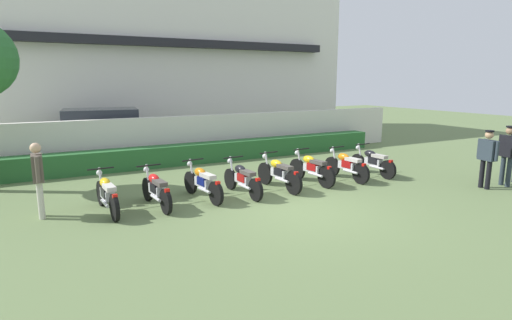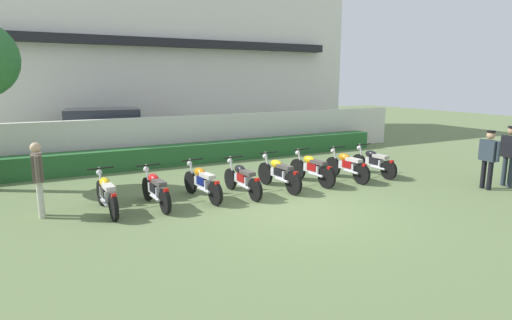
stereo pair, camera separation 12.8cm
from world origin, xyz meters
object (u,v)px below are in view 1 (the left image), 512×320
motorcycle_in_row_3 (243,179)px  motorcycle_in_row_1 (156,189)px  motorcycle_in_row_4 (279,173)px  motorcycle_in_row_2 (203,182)px  motorcycle_in_row_5 (312,168)px  officer_1 (508,151)px  parked_car (106,133)px  officer_0 (487,155)px  inspector_person (38,174)px  motorcycle_in_row_6 (346,165)px  motorcycle_in_row_0 (107,194)px  motorcycle_in_row_7 (373,161)px

motorcycle_in_row_3 → motorcycle_in_row_1: bearing=86.2°
motorcycle_in_row_3 → motorcycle_in_row_4: 1.14m
motorcycle_in_row_2 → motorcycle_in_row_5: bearing=-97.4°
motorcycle_in_row_3 → officer_1: 7.55m
motorcycle_in_row_4 → parked_car: bearing=20.1°
officer_0 → motorcycle_in_row_1: bearing=-9.5°
motorcycle_in_row_3 → inspector_person: size_ratio=1.16×
parked_car → inspector_person: parked_car is taller
parked_car → motorcycle_in_row_2: parked_car is taller
motorcycle_in_row_1 → motorcycle_in_row_3: (2.27, -0.03, -0.00)m
motorcycle_in_row_3 → motorcycle_in_row_6: bearing=-93.0°
motorcycle_in_row_3 → motorcycle_in_row_5: motorcycle_in_row_5 is taller
motorcycle_in_row_0 → motorcycle_in_row_2: (2.31, 0.01, -0.00)m
inspector_person → officer_1: officer_1 is taller
motorcycle_in_row_0 → motorcycle_in_row_1: (1.09, -0.10, -0.00)m
motorcycle_in_row_1 → motorcycle_in_row_5: bearing=-93.3°
motorcycle_in_row_1 → inspector_person: 2.53m
motorcycle_in_row_4 → officer_1: bearing=-119.7°
motorcycle_in_row_7 → inspector_person: 9.38m
motorcycle_in_row_3 → motorcycle_in_row_0: bearing=84.8°
parked_car → motorcycle_in_row_5: bearing=-50.3°
motorcycle_in_row_2 → motorcycle_in_row_7: 5.71m
motorcycle_in_row_3 → officer_0: (6.25, -2.59, 0.52)m
inspector_person → officer_0: 11.37m
motorcycle_in_row_6 → motorcycle_in_row_4: bearing=84.7°
motorcycle_in_row_1 → inspector_person: (-2.43, 0.44, 0.54)m
officer_1 → motorcycle_in_row_2: bearing=-5.3°
motorcycle_in_row_3 → inspector_person: bearing=81.2°
motorcycle_in_row_6 → motorcycle_in_row_5: bearing=79.7°
motorcycle_in_row_4 → motorcycle_in_row_5: (1.16, 0.08, 0.00)m
parked_car → officer_0: bearing=-42.0°
motorcycle_in_row_1 → inspector_person: bearing=75.2°
motorcycle_in_row_2 → motorcycle_in_row_5: size_ratio=1.02×
motorcycle_in_row_5 → motorcycle_in_row_3: bearing=86.4°
motorcycle_in_row_0 → motorcycle_in_row_6: motorcycle_in_row_6 is taller
motorcycle_in_row_0 → motorcycle_in_row_7: size_ratio=1.04×
motorcycle_in_row_0 → motorcycle_in_row_5: 5.67m
parked_car → motorcycle_in_row_6: 9.35m
motorcycle_in_row_4 → motorcycle_in_row_6: motorcycle_in_row_4 is taller
motorcycle_in_row_7 → officer_0: 3.18m
motorcycle_in_row_2 → officer_0: officer_0 is taller
motorcycle_in_row_1 → officer_0: 8.93m
officer_1 → parked_car: bearing=-33.4°
officer_0 → motorcycle_in_row_4: bearing=-19.7°
motorcycle_in_row_1 → motorcycle_in_row_7: (6.93, 0.08, 0.00)m
motorcycle_in_row_0 → officer_1: bearing=-108.8°
officer_1 → inspector_person: bearing=-1.1°
parked_car → officer_1: (9.29, -10.06, 0.09)m
motorcycle_in_row_5 → motorcycle_in_row_7: size_ratio=1.01×
motorcycle_in_row_7 → parked_car: bearing=41.0°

